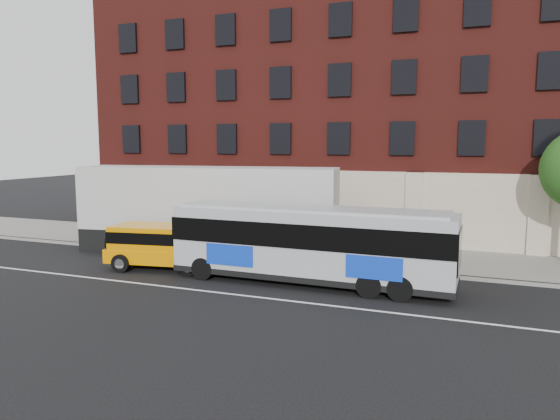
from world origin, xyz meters
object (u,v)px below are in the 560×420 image
at_px(city_bus, 310,242).
at_px(shipping_container, 207,211).
at_px(yellow_suv, 158,244).
at_px(sign_pole, 125,222).

distance_m(city_bus, shipping_container, 7.93).
bearing_deg(yellow_suv, city_bus, 0.23).
height_order(sign_pole, yellow_suv, sign_pole).
relative_size(city_bus, yellow_suv, 2.15).
distance_m(sign_pole, city_bus, 11.93).
relative_size(sign_pole, shipping_container, 0.18).
xyz_separation_m(sign_pole, yellow_suv, (4.26, -3.17, -0.31)).
bearing_deg(yellow_suv, shipping_container, 84.71).
xyz_separation_m(city_bus, yellow_suv, (-7.25, -0.03, -0.59)).
relative_size(sign_pole, yellow_suv, 0.47).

